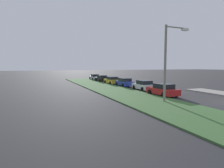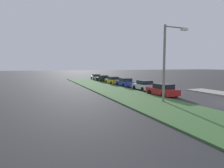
% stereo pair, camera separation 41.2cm
% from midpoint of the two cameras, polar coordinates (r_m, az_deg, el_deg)
% --- Properties ---
extents(grass_median, '(60.00, 6.00, 0.12)m').
position_cam_midpoint_polar(grass_median, '(25.23, 3.66, -2.71)').
color(grass_median, '#3D6633').
rests_on(grass_median, ground).
extents(parked_car_red, '(4.38, 2.17, 1.47)m').
position_cam_midpoint_polar(parked_car_red, '(24.02, 15.12, -1.72)').
color(parked_car_red, red).
rests_on(parked_car_red, ground).
extents(parked_car_white, '(4.37, 2.16, 1.47)m').
position_cam_midpoint_polar(parked_car_white, '(28.96, 9.78, -0.43)').
color(parked_car_white, silver).
rests_on(parked_car_white, ground).
extents(parked_car_blue, '(4.33, 2.07, 1.47)m').
position_cam_midpoint_polar(parked_car_blue, '(34.08, 4.24, 0.49)').
color(parked_car_blue, '#23389E').
rests_on(parked_car_blue, ground).
extents(parked_car_yellow, '(4.36, 2.13, 1.47)m').
position_cam_midpoint_polar(parked_car_yellow, '(38.72, 0.55, 1.08)').
color(parked_car_yellow, gold).
rests_on(parked_car_yellow, ground).
extents(parked_car_black, '(4.39, 2.19, 1.47)m').
position_cam_midpoint_polar(parked_car_black, '(44.47, -2.42, 1.63)').
color(parked_car_black, black).
rests_on(parked_car_black, ground).
extents(parked_car_silver, '(4.35, 2.11, 1.47)m').
position_cam_midpoint_polar(parked_car_silver, '(50.51, -4.50, 2.06)').
color(parked_car_silver, '#B2B5BA').
rests_on(parked_car_silver, ground).
extents(streetlight, '(0.45, 2.88, 7.50)m').
position_cam_midpoint_polar(streetlight, '(19.76, 16.50, 7.44)').
color(streetlight, gray).
rests_on(streetlight, ground).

